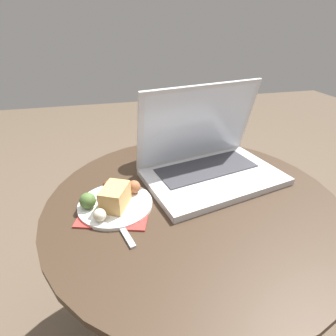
# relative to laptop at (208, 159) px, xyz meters

# --- Properties ---
(ground_plane) EXTENTS (6.00, 6.00, 0.00)m
(ground_plane) POSITION_rel_laptop_xyz_m (-0.07, -0.10, -0.62)
(ground_plane) COLOR brown
(table) EXTENTS (0.71, 0.71, 0.57)m
(table) POSITION_rel_laptop_xyz_m (-0.07, -0.10, -0.21)
(table) COLOR black
(table) RESTS_ON ground_plane
(napkin) EXTENTS (0.18, 0.15, 0.00)m
(napkin) POSITION_rel_laptop_xyz_m (-0.27, -0.11, -0.05)
(napkin) COLOR #B7332D
(napkin) RESTS_ON table
(laptop) EXTENTS (0.40, 0.31, 0.24)m
(laptop) POSITION_rel_laptop_xyz_m (0.00, 0.00, 0.00)
(laptop) COLOR silver
(laptop) RESTS_ON table
(beer_glass) EXTENTS (0.07, 0.07, 0.19)m
(beer_glass) POSITION_rel_laptop_xyz_m (-0.11, 0.13, 0.05)
(beer_glass) COLOR #C6701E
(beer_glass) RESTS_ON table
(snack_plate) EXTENTS (0.17, 0.17, 0.06)m
(snack_plate) POSITION_rel_laptop_xyz_m (-0.27, -0.09, -0.03)
(snack_plate) COLOR white
(snack_plate) RESTS_ON table
(fork) EXTENTS (0.07, 0.18, 0.00)m
(fork) POSITION_rel_laptop_xyz_m (-0.27, -0.13, -0.05)
(fork) COLOR #B2B2B7
(fork) RESTS_ON table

